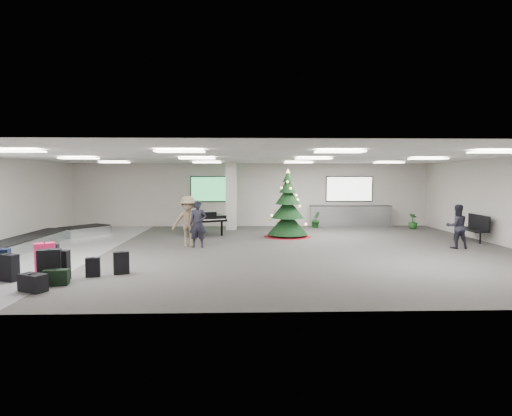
{
  "coord_description": "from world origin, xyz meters",
  "views": [
    {
      "loc": [
        -0.43,
        -14.74,
        2.5
      ],
      "look_at": [
        0.05,
        1.0,
        1.36
      ],
      "focal_mm": 30.0,
      "sensor_mm": 36.0,
      "label": 1
    }
  ],
  "objects_px": {
    "bench": "(475,226)",
    "christmas_tree": "(288,214)",
    "baggage_carousel": "(26,244)",
    "grand_piano": "(205,218)",
    "traveler_a": "(198,224)",
    "pink_suitcase": "(45,258)",
    "potted_plant_left": "(317,220)",
    "service_counter": "(350,216)",
    "traveler_b": "(188,221)",
    "potted_plant_right": "(413,221)",
    "traveler_bench": "(457,226)"
  },
  "relations": [
    {
      "from": "bench",
      "to": "christmas_tree",
      "type": "bearing_deg",
      "value": 171.32
    },
    {
      "from": "bench",
      "to": "baggage_carousel",
      "type": "bearing_deg",
      "value": -171.39
    },
    {
      "from": "baggage_carousel",
      "to": "bench",
      "type": "height_order",
      "value": "bench"
    },
    {
      "from": "grand_piano",
      "to": "traveler_a",
      "type": "height_order",
      "value": "traveler_a"
    },
    {
      "from": "pink_suitcase",
      "to": "bench",
      "type": "height_order",
      "value": "bench"
    },
    {
      "from": "grand_piano",
      "to": "potted_plant_left",
      "type": "xyz_separation_m",
      "value": [
        5.28,
        2.41,
        -0.34
      ]
    },
    {
      "from": "baggage_carousel",
      "to": "pink_suitcase",
      "type": "bearing_deg",
      "value": -57.24
    },
    {
      "from": "service_counter",
      "to": "christmas_tree",
      "type": "distance_m",
      "value": 5.1
    },
    {
      "from": "christmas_tree",
      "to": "traveler_b",
      "type": "height_order",
      "value": "christmas_tree"
    },
    {
      "from": "bench",
      "to": "potted_plant_left",
      "type": "relative_size",
      "value": 2.11
    },
    {
      "from": "potted_plant_right",
      "to": "pink_suitcase",
      "type": "bearing_deg",
      "value": -145.84
    },
    {
      "from": "bench",
      "to": "traveler_a",
      "type": "relative_size",
      "value": 0.99
    },
    {
      "from": "grand_piano",
      "to": "traveler_a",
      "type": "relative_size",
      "value": 1.32
    },
    {
      "from": "christmas_tree",
      "to": "traveler_bench",
      "type": "height_order",
      "value": "christmas_tree"
    },
    {
      "from": "pink_suitcase",
      "to": "grand_piano",
      "type": "distance_m",
      "value": 8.1
    },
    {
      "from": "christmas_tree",
      "to": "grand_piano",
      "type": "bearing_deg",
      "value": 168.59
    },
    {
      "from": "grand_piano",
      "to": "service_counter",
      "type": "bearing_deg",
      "value": -1.72
    },
    {
      "from": "baggage_carousel",
      "to": "christmas_tree",
      "type": "xyz_separation_m",
      "value": [
        9.27,
        3.11,
        0.77
      ]
    },
    {
      "from": "potted_plant_right",
      "to": "grand_piano",
      "type": "bearing_deg",
      "value": -169.63
    },
    {
      "from": "bench",
      "to": "traveler_bench",
      "type": "relative_size",
      "value": 1.08
    },
    {
      "from": "traveler_b",
      "to": "pink_suitcase",
      "type": "bearing_deg",
      "value": -128.05
    },
    {
      "from": "christmas_tree",
      "to": "traveler_a",
      "type": "relative_size",
      "value": 1.7
    },
    {
      "from": "grand_piano",
      "to": "pink_suitcase",
      "type": "bearing_deg",
      "value": -139.88
    },
    {
      "from": "baggage_carousel",
      "to": "service_counter",
      "type": "relative_size",
      "value": 2.4
    },
    {
      "from": "christmas_tree",
      "to": "traveler_b",
      "type": "relative_size",
      "value": 1.58
    },
    {
      "from": "traveler_a",
      "to": "traveler_b",
      "type": "bearing_deg",
      "value": 144.03
    },
    {
      "from": "christmas_tree",
      "to": "potted_plant_left",
      "type": "xyz_separation_m",
      "value": [
        1.76,
        3.12,
        -0.58
      ]
    },
    {
      "from": "potted_plant_left",
      "to": "grand_piano",
      "type": "bearing_deg",
      "value": -155.5
    },
    {
      "from": "bench",
      "to": "potted_plant_left",
      "type": "xyz_separation_m",
      "value": [
        -5.42,
        4.59,
        -0.19
      ]
    },
    {
      "from": "traveler_a",
      "to": "grand_piano",
      "type": "bearing_deg",
      "value": 89.74
    },
    {
      "from": "christmas_tree",
      "to": "bench",
      "type": "bearing_deg",
      "value": -11.61
    },
    {
      "from": "traveler_b",
      "to": "traveler_bench",
      "type": "bearing_deg",
      "value": -5.4
    },
    {
      "from": "potted_plant_right",
      "to": "traveler_a",
      "type": "bearing_deg",
      "value": -152.39
    },
    {
      "from": "baggage_carousel",
      "to": "potted_plant_left",
      "type": "bearing_deg",
      "value": 29.45
    },
    {
      "from": "service_counter",
      "to": "grand_piano",
      "type": "height_order",
      "value": "service_counter"
    },
    {
      "from": "traveler_a",
      "to": "traveler_bench",
      "type": "bearing_deg",
      "value": -4.17
    },
    {
      "from": "service_counter",
      "to": "christmas_tree",
      "type": "bearing_deg",
      "value": -134.56
    },
    {
      "from": "traveler_a",
      "to": "traveler_bench",
      "type": "relative_size",
      "value": 1.09
    },
    {
      "from": "pink_suitcase",
      "to": "bench",
      "type": "distance_m",
      "value": 15.11
    },
    {
      "from": "grand_piano",
      "to": "traveler_a",
      "type": "distance_m",
      "value": 3.33
    },
    {
      "from": "traveler_bench",
      "to": "potted_plant_right",
      "type": "height_order",
      "value": "traveler_bench"
    },
    {
      "from": "pink_suitcase",
      "to": "christmas_tree",
      "type": "height_order",
      "value": "christmas_tree"
    },
    {
      "from": "pink_suitcase",
      "to": "traveler_a",
      "type": "relative_size",
      "value": 0.48
    },
    {
      "from": "christmas_tree",
      "to": "traveler_a",
      "type": "distance_m",
      "value": 4.35
    },
    {
      "from": "bench",
      "to": "traveler_a",
      "type": "xyz_separation_m",
      "value": [
        -10.65,
        -1.14,
        0.25
      ]
    },
    {
      "from": "traveler_a",
      "to": "potted_plant_right",
      "type": "relative_size",
      "value": 2.21
    },
    {
      "from": "traveler_b",
      "to": "potted_plant_right",
      "type": "distance_m",
      "value": 11.31
    },
    {
      "from": "grand_piano",
      "to": "bench",
      "type": "xyz_separation_m",
      "value": [
        10.7,
        -2.19,
        -0.15
      ]
    },
    {
      "from": "baggage_carousel",
      "to": "traveler_a",
      "type": "xyz_separation_m",
      "value": [
        5.8,
        0.49,
        0.63
      ]
    },
    {
      "from": "pink_suitcase",
      "to": "potted_plant_right",
      "type": "distance_m",
      "value": 16.19
    }
  ]
}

